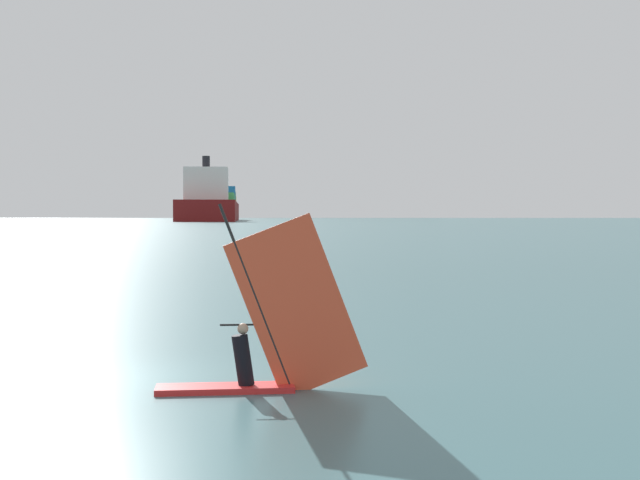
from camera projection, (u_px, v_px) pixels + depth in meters
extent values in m
plane|color=#386066|center=(133.00, 378.00, 18.25)|extent=(4000.00, 4000.00, 0.00)
cube|color=red|center=(225.00, 388.00, 16.87)|extent=(2.79, 1.72, 0.12)
cylinder|color=black|center=(255.00, 295.00, 16.88)|extent=(1.34, 0.60, 3.60)
cube|color=#E54C2D|center=(296.00, 307.00, 16.98)|extent=(2.68, 1.16, 3.73)
cylinder|color=black|center=(266.00, 324.00, 16.92)|extent=(1.70, 0.74, 0.04)
cylinder|color=black|center=(243.00, 360.00, 16.89)|extent=(0.54, 0.47, 1.03)
sphere|color=tan|center=(243.00, 329.00, 16.87)|extent=(0.22, 0.22, 0.22)
cube|color=maroon|center=(212.00, 211.00, 527.04)|extent=(108.55, 191.72, 11.21)
cube|color=silver|center=(206.00, 184.00, 452.33)|extent=(27.22, 23.38, 17.39)
cylinder|color=black|center=(206.00, 162.00, 451.99)|extent=(4.00, 4.00, 6.00)
cube|color=#2D8C47|center=(210.00, 197.00, 499.45)|extent=(34.31, 31.36, 5.20)
cube|color=#2D8C47|center=(212.00, 198.00, 523.69)|extent=(34.31, 31.36, 5.20)
cube|color=#1E66AD|center=(213.00, 195.00, 547.86)|extent=(34.31, 31.36, 10.40)
cube|color=#2D8C47|center=(215.00, 198.00, 572.14)|extent=(34.31, 31.36, 7.80)
cube|color=gold|center=(216.00, 200.00, 596.42)|extent=(34.31, 31.36, 5.20)
cube|color=#756B56|center=(64.00, 205.00, 1331.71)|extent=(1302.24, 727.63, 39.22)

